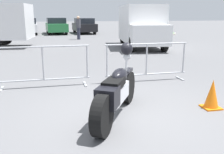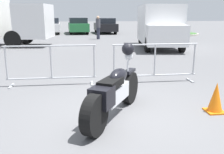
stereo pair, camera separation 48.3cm
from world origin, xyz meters
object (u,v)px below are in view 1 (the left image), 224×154
(crowd_barrier_near, at_px, (43,66))
(parked_car_green, at_px, (56,26))
(delivery_van, at_px, (141,25))
(parked_car_white, at_px, (27,26))
(pedestrian, at_px, (78,27))
(traffic_cone, at_px, (212,94))
(crowd_barrier_far, at_px, (147,62))
(motorcycle, at_px, (117,91))
(parked_car_black, at_px, (84,26))

(crowd_barrier_near, xyz_separation_m, parked_car_green, (0.39, 18.20, 0.20))
(crowd_barrier_near, distance_m, delivery_van, 8.85)
(parked_car_white, bearing_deg, delivery_van, -151.08)
(delivery_van, xyz_separation_m, pedestrian, (-3.10, 5.04, -0.32))
(parked_car_white, height_order, traffic_cone, parked_car_white)
(crowd_barrier_far, xyz_separation_m, traffic_cone, (0.57, -2.25, -0.27))
(crowd_barrier_far, bearing_deg, motorcycle, -121.77)
(traffic_cone, bearing_deg, crowd_barrier_near, 146.01)
(delivery_van, relative_size, pedestrian, 3.08)
(motorcycle, bearing_deg, traffic_cone, -60.91)
(parked_car_white, bearing_deg, crowd_barrier_near, -177.58)
(parked_car_black, bearing_deg, crowd_barrier_far, 174.67)
(parked_car_green, distance_m, traffic_cone, 20.67)
(parked_car_green, distance_m, pedestrian, 6.13)
(delivery_van, bearing_deg, parked_car_black, -162.19)
(crowd_barrier_near, height_order, parked_car_black, parked_car_black)
(crowd_barrier_near, distance_m, parked_car_white, 18.41)
(parked_car_black, bearing_deg, crowd_barrier_near, 165.99)
(delivery_van, distance_m, traffic_cone, 9.68)
(parked_car_white, distance_m, parked_car_green, 2.63)
(motorcycle, distance_m, crowd_barrier_near, 2.63)
(delivery_van, relative_size, parked_car_white, 1.17)
(motorcycle, relative_size, parked_car_black, 0.47)
(parked_car_white, relative_size, parked_car_black, 1.01)
(crowd_barrier_near, xyz_separation_m, traffic_cone, (3.34, -2.25, -0.27))
(crowd_barrier_far, height_order, traffic_cone, crowd_barrier_far)
(crowd_barrier_far, relative_size, parked_car_white, 0.53)
(crowd_barrier_far, distance_m, pedestrian, 12.30)
(crowd_barrier_far, xyz_separation_m, parked_car_green, (-2.39, 18.20, 0.20))
(crowd_barrier_far, xyz_separation_m, delivery_van, (2.29, 7.23, 0.69))
(crowd_barrier_near, height_order, parked_car_white, parked_car_white)
(delivery_van, height_order, parked_car_black, delivery_van)
(parked_car_green, bearing_deg, pedestrian, -169.62)
(parked_car_white, bearing_deg, pedestrian, -149.52)
(parked_car_white, xyz_separation_m, parked_car_green, (2.63, -0.08, 0.01))
(parked_car_white, distance_m, parked_car_black, 5.26)
(crowd_barrier_near, relative_size, parked_car_white, 0.53)
(motorcycle, relative_size, parked_car_white, 0.47)
(motorcycle, bearing_deg, parked_car_green, 32.27)
(crowd_barrier_far, distance_m, parked_car_white, 18.95)
(delivery_van, bearing_deg, parked_car_white, -139.38)
(parked_car_white, bearing_deg, parked_car_green, -96.21)
(crowd_barrier_near, relative_size, traffic_cone, 3.98)
(crowd_barrier_near, distance_m, parked_car_green, 18.20)
(crowd_barrier_far, bearing_deg, crowd_barrier_near, 180.00)
(parked_car_green, height_order, pedestrian, pedestrian)
(parked_car_white, xyz_separation_m, parked_car_black, (5.25, -0.16, -0.01))
(delivery_van, bearing_deg, crowd_barrier_near, -27.88)
(delivery_van, xyz_separation_m, parked_car_green, (-4.68, 10.97, -0.49))
(crowd_barrier_near, bearing_deg, parked_car_black, 80.56)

